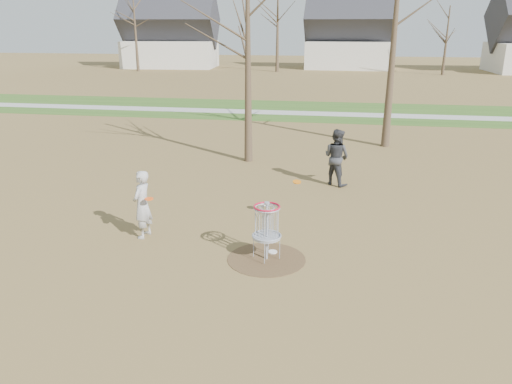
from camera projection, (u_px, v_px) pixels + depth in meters
The scene contains 11 objects.
ground at pixel (266, 259), 11.42m from camera, with size 160.00×160.00×0.00m, color brown.
green_band at pixel (317, 111), 31.04m from camera, with size 160.00×8.00×0.01m, color #2D5119.
footpath at pixel (316, 114), 30.10m from camera, with size 160.00×1.50×0.01m, color #9E9E99.
dirt_circle at pixel (266, 259), 11.42m from camera, with size 1.80×1.80×0.01m, color #47331E.
player_standing at pixel (142, 204), 12.37m from camera, with size 0.63×0.41×1.73m, color #ADADAD.
player_throwing at pixel (336, 157), 16.49m from camera, with size 0.92×0.71×1.88m, color #343539.
disc_grounded at pixel (273, 252), 11.74m from camera, with size 0.22×0.22×0.02m, color white.
discs_in_play at pixel (230, 190), 12.63m from camera, with size 3.66×1.97×0.12m.
disc_golf_basket at pixel (267, 222), 11.13m from camera, with size 0.64×0.64×1.35m.
bare_trees at pixel (349, 22), 42.88m from camera, with size 52.62×44.98×9.00m.
houses_row at pixel (369, 39), 58.72m from camera, with size 56.51×10.01×7.26m.
Camera 1 is at (1.51, -10.23, 5.09)m, focal length 35.00 mm.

